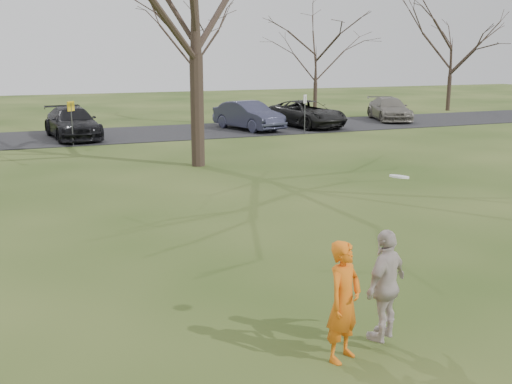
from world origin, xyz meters
TOP-DOWN VIEW (x-y plane):
  - ground at (0.00, 0.00)m, footprint 120.00×120.00m
  - parking_strip at (0.00, 25.00)m, footprint 62.00×6.50m
  - player_defender at (-0.35, -0.18)m, footprint 0.76×0.66m
  - car_3 at (-1.78, 24.47)m, footprint 2.72×5.48m
  - car_5 at (7.72, 24.47)m, footprint 2.96×5.06m
  - car_6 at (11.38, 24.50)m, footprint 3.47×5.80m
  - car_7 at (17.79, 25.59)m, footprint 3.38×5.26m
  - catching_play at (0.39, -0.08)m, footprint 1.05×0.82m
  - sign_yellow at (-2.00, 22.00)m, footprint 0.35×0.35m
  - sign_white at (10.00, 22.00)m, footprint 0.35×0.35m
  - small_tree_row at (4.38, 30.06)m, footprint 55.00×5.90m

SIDE VIEW (x-z plane):
  - ground at x=0.00m, z-range 0.00..0.00m
  - parking_strip at x=0.00m, z-range 0.00..0.04m
  - car_7 at x=17.79m, z-range 0.04..1.46m
  - car_6 at x=11.38m, z-range 0.04..1.55m
  - car_3 at x=-1.78m, z-range 0.04..1.57m
  - car_5 at x=7.72m, z-range 0.04..1.62m
  - player_defender at x=-0.35m, z-range 0.00..1.74m
  - catching_play at x=0.39m, z-range -0.26..2.21m
  - sign_yellow at x=-2.00m, z-range 0.41..2.49m
  - sign_white at x=10.00m, z-range 0.41..2.49m
  - small_tree_row at x=4.38m, z-range -0.36..8.14m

